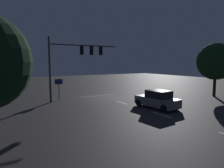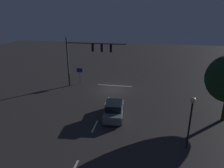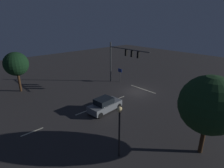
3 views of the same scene
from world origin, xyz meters
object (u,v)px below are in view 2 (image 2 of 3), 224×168
(car_approaching, at_px, (114,110))
(route_sign, at_px, (80,72))
(traffic_signal_assembly, at_px, (88,53))
(street_lamp_left_kerb, at_px, (191,113))

(car_approaching, distance_m, route_sign, 11.35)
(traffic_signal_assembly, relative_size, car_approaching, 1.85)
(traffic_signal_assembly, distance_m, street_lamp_left_kerb, 16.90)
(route_sign, bearing_deg, car_approaching, 126.12)
(car_approaching, distance_m, street_lamp_left_kerb, 8.17)
(car_approaching, height_order, street_lamp_left_kerb, street_lamp_left_kerb)
(traffic_signal_assembly, xyz_separation_m, route_sign, (1.71, -1.10, -3.20))
(route_sign, bearing_deg, traffic_signal_assembly, 147.36)
(traffic_signal_assembly, relative_size, route_sign, 3.41)
(car_approaching, bearing_deg, traffic_signal_assembly, -58.35)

